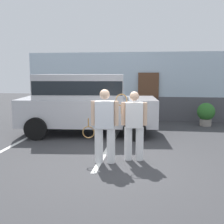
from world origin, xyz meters
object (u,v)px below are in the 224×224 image
Objects in this scene: tennis_player_man at (105,125)px; parked_suv at (85,101)px; tennis_player_woman at (134,125)px; potted_plant_by_porch at (206,113)px.

parked_suv is at bearing -71.86° from tennis_player_man.
parked_suv is 2.75× the size of tennis_player_man.
tennis_player_man is (1.20, -3.00, -0.25)m from parked_suv.
tennis_player_woman is at bearing -61.65° from parked_suv.
tennis_player_man is 6.02m from potted_plant_by_porch.
tennis_player_woman is 5.43m from potted_plant_by_porch.
potted_plant_by_porch is at bearing 19.09° from parked_suv.
tennis_player_man reaches higher than tennis_player_woman.
potted_plant_by_porch is (2.54, 4.78, -0.37)m from tennis_player_woman.
potted_plant_by_porch is at bearing -122.37° from tennis_player_woman.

